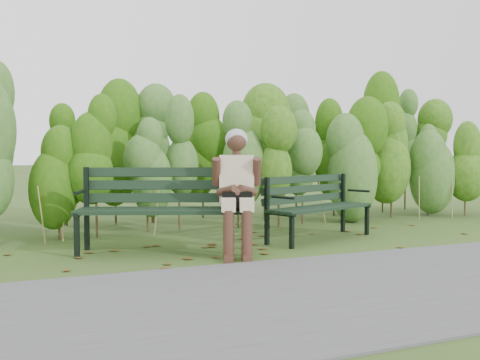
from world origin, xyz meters
name	(u,v)px	position (x,y,z in m)	size (l,w,h in m)	color
ground	(252,245)	(0.00, 0.00, 0.00)	(80.00, 80.00, 0.00)	#364721
footpath	(365,287)	(0.00, -2.20, 0.01)	(60.00, 2.50, 0.01)	#474749
hedge_band	(199,140)	(0.00, 1.86, 1.26)	(11.04, 1.67, 2.42)	#47381E
leaf_litter	(249,248)	(-0.11, -0.16, 0.00)	(5.92, 2.29, 0.01)	#573D13
bench_left	(165,202)	(-1.03, 0.02, 0.55)	(1.94, 1.23, 0.93)	black
bench_right	(315,202)	(0.93, 0.15, 0.47)	(1.67, 1.05, 0.80)	black
seated_woman	(237,183)	(-0.37, -0.43, 0.76)	(0.62, 0.84, 1.34)	beige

